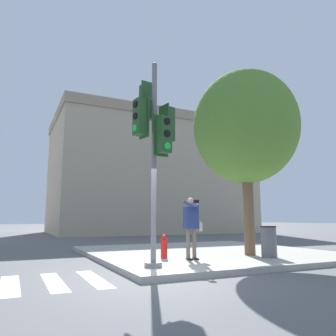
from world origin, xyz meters
The scene contains 8 objects.
ground_plane centered at (0.00, 0.00, 0.00)m, with size 160.00×160.00×0.00m, color #5B5B5E.
sidewalk_corner centered at (3.50, 3.50, 0.07)m, with size 8.00×8.00×0.14m.
traffic_signal_pole centered at (0.22, 0.58, 3.39)m, with size 1.17×1.18×5.16m.
person_photographer centered at (1.77, 1.46, 1.18)m, with size 0.58×0.54×1.73m.
street_tree centered at (4.01, 1.69, 4.32)m, with size 3.47×3.47×6.10m.
fire_hydrant centered at (1.20, 2.09, 0.48)m, with size 0.19×0.25×0.67m.
trash_bin centered at (4.10, 0.93, 0.61)m, with size 0.47×0.47×0.92m.
building_right centered at (8.88, 22.16, 5.22)m, with size 17.76×11.07×10.42m.
Camera 1 is at (-2.89, -6.79, 1.28)m, focal length 35.00 mm.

